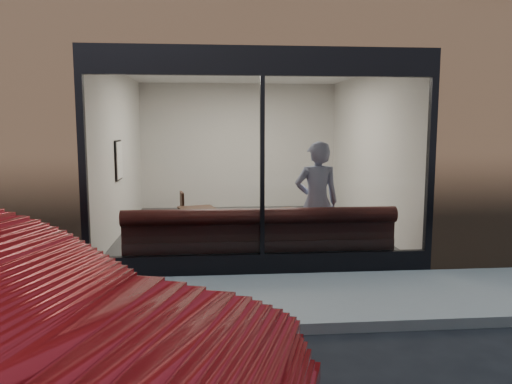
{
  "coord_description": "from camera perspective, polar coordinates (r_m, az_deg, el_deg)",
  "views": [
    {
      "loc": [
        -0.71,
        -4.89,
        2.12
      ],
      "look_at": [
        -0.06,
        2.4,
        1.15
      ],
      "focal_mm": 35.0,
      "sensor_mm": 36.0,
      "label": 1
    }
  ],
  "objects": [
    {
      "name": "ground",
      "position": [
        5.37,
        3.0,
        -15.68
      ],
      "size": [
        120.0,
        120.0,
        0.0
      ],
      "primitive_type": "plane",
      "color": "black",
      "rests_on": "ground"
    },
    {
      "name": "sidewalk_near",
      "position": [
        6.3,
        1.69,
        -12.06
      ],
      "size": [
        40.0,
        2.0,
        0.01
      ],
      "primitive_type": "cube",
      "color": "gray",
      "rests_on": "ground"
    },
    {
      "name": "kerb_near",
      "position": [
        5.31,
        3.09,
        -15.29
      ],
      "size": [
        40.0,
        0.1,
        0.12
      ],
      "primitive_type": "cube",
      "color": "gray",
      "rests_on": "ground"
    },
    {
      "name": "host_building_pier_left",
      "position": [
        13.25,
        -18.47,
        4.93
      ],
      "size": [
        2.5,
        12.0,
        3.2
      ],
      "primitive_type": "cube",
      "color": "brown",
      "rests_on": "ground"
    },
    {
      "name": "host_building_pier_right",
      "position": [
        13.65,
        14.0,
        5.16
      ],
      "size": [
        2.5,
        12.0,
        3.2
      ],
      "primitive_type": "cube",
      "color": "brown",
      "rests_on": "ground"
    },
    {
      "name": "host_building_backfill",
      "position": [
        15.91,
        -2.59,
        5.69
      ],
      "size": [
        5.0,
        6.0,
        3.2
      ],
      "primitive_type": "cube",
      "color": "brown",
      "rests_on": "ground"
    },
    {
      "name": "cafe_floor",
      "position": [
        10.13,
        -1.01,
        -4.4
      ],
      "size": [
        6.0,
        6.0,
        0.0
      ],
      "primitive_type": "plane",
      "color": "#2D2D30",
      "rests_on": "ground"
    },
    {
      "name": "cafe_ceiling",
      "position": [
        9.97,
        -1.05,
        13.73
      ],
      "size": [
        6.0,
        6.0,
        0.0
      ],
      "primitive_type": "plane",
      "rotation": [
        3.14,
        0.0,
        0.0
      ],
      "color": "white",
      "rests_on": "host_building_upper"
    },
    {
      "name": "cafe_wall_back",
      "position": [
        12.91,
        -1.99,
        5.25
      ],
      "size": [
        5.0,
        0.0,
        5.0
      ],
      "primitive_type": "plane",
      "rotation": [
        1.57,
        0.0,
        0.0
      ],
      "color": "silver",
      "rests_on": "ground"
    },
    {
      "name": "cafe_wall_left",
      "position": [
        10.06,
        -15.36,
        4.33
      ],
      "size": [
        0.0,
        6.0,
        6.0
      ],
      "primitive_type": "plane",
      "rotation": [
        1.57,
        0.0,
        1.57
      ],
      "color": "silver",
      "rests_on": "ground"
    },
    {
      "name": "cafe_wall_right",
      "position": [
        10.41,
        12.83,
        4.51
      ],
      "size": [
        0.0,
        6.0,
        6.0
      ],
      "primitive_type": "plane",
      "rotation": [
        1.57,
        0.0,
        -1.57
      ],
      "color": "silver",
      "rests_on": "ground"
    },
    {
      "name": "storefront_kick",
      "position": [
        7.25,
        0.7,
        -8.21
      ],
      "size": [
        5.0,
        0.1,
        0.3
      ],
      "primitive_type": "cube",
      "color": "black",
      "rests_on": "ground"
    },
    {
      "name": "storefront_header",
      "position": [
        7.03,
        0.73,
        14.76
      ],
      "size": [
        5.0,
        0.1,
        0.4
      ],
      "primitive_type": "cube",
      "color": "black",
      "rests_on": "host_building_upper"
    },
    {
      "name": "storefront_mullion",
      "position": [
        7.0,
        0.71,
        2.89
      ],
      "size": [
        0.06,
        0.1,
        2.5
      ],
      "primitive_type": "cube",
      "color": "black",
      "rests_on": "storefront_kick"
    },
    {
      "name": "storefront_glass",
      "position": [
        6.97,
        0.74,
        2.87
      ],
      "size": [
        4.8,
        0.0,
        4.8
      ],
      "primitive_type": "plane",
      "rotation": [
        1.57,
        0.0,
        0.0
      ],
      "color": "white",
      "rests_on": "storefront_kick"
    },
    {
      "name": "banquette",
      "position": [
        7.61,
        0.39,
        -6.85
      ],
      "size": [
        4.0,
        0.55,
        0.45
      ],
      "primitive_type": "cube",
      "color": "#3C1617",
      "rests_on": "cafe_floor"
    },
    {
      "name": "person",
      "position": [
        7.79,
        6.95,
        -1.17
      ],
      "size": [
        0.7,
        0.47,
        1.89
      ],
      "primitive_type": "imported",
      "rotation": [
        0.0,
        0.0,
        3.16
      ],
      "color": "#A1ADD8",
      "rests_on": "cafe_floor"
    },
    {
      "name": "cafe_table_left",
      "position": [
        8.4,
        -6.7,
        -1.94
      ],
      "size": [
        0.7,
        0.7,
        0.04
      ],
      "primitive_type": "cube",
      "rotation": [
        0.0,
        0.0,
        0.26
      ],
      "color": "black",
      "rests_on": "cafe_floor"
    },
    {
      "name": "cafe_table_right",
      "position": [
        8.13,
        3.31,
        -2.22
      ],
      "size": [
        0.73,
        0.73,
        0.04
      ],
      "primitive_type": "cube",
      "rotation": [
        0.0,
        0.0,
        0.43
      ],
      "color": "black",
      "rests_on": "cafe_floor"
    },
    {
      "name": "cafe_chair_left",
      "position": [
        9.08,
        -9.58,
        -4.49
      ],
      "size": [
        0.42,
        0.42,
        0.04
      ],
      "primitive_type": "cube",
      "rotation": [
        0.0,
        0.0,
        3.31
      ],
      "color": "black",
      "rests_on": "cafe_floor"
    },
    {
      "name": "wall_poster",
      "position": [
        9.82,
        -15.36,
        3.52
      ],
      "size": [
        0.02,
        0.52,
        0.7
      ],
      "primitive_type": "cube",
      "color": "white",
      "rests_on": "cafe_wall_left"
    }
  ]
}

